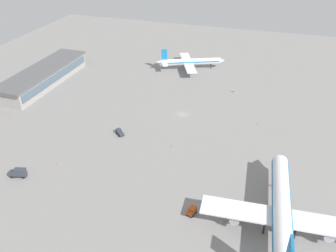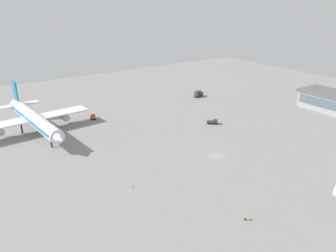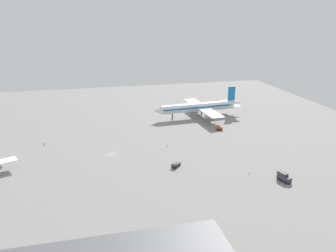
# 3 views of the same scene
# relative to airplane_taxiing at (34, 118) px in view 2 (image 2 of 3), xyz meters

# --- Properties ---
(ground) EXTENTS (288.00, 288.00, 0.00)m
(ground) POSITION_rel_airplane_taxiing_xyz_m (-55.52, -44.40, -6.16)
(ground) COLOR gray
(airplane_taxiing) EXTENTS (55.68, 44.73, 16.93)m
(airplane_taxiing) POSITION_rel_airplane_taxiing_xyz_m (0.00, 0.00, 0.00)
(airplane_taxiing) COLOR white
(airplane_taxiing) RESTS_ON ground
(pushback_tractor) EXTENTS (4.38, 4.52, 1.90)m
(pushback_tractor) POSITION_rel_airplane_taxiing_xyz_m (-31.61, -63.96, -5.19)
(pushback_tractor) COLOR black
(pushback_tractor) RESTS_ON ground
(baggage_tug) EXTENTS (3.61, 2.98, 2.30)m
(baggage_tug) POSITION_rel_airplane_taxiing_xyz_m (2.28, -24.88, -5.00)
(baggage_tug) COLOR black
(baggage_tug) RESTS_ON ground
(catering_truck) EXTENTS (3.36, 5.90, 3.30)m
(catering_truck) POSITION_rel_airplane_taxiing_xyz_m (3.69, -85.23, -4.46)
(catering_truck) COLOR black
(catering_truck) RESTS_ON ground
(ground_crew_worker) EXTENTS (0.53, 0.53, 1.67)m
(ground_crew_worker) POSITION_rel_airplane_taxiing_xyz_m (-85.06, -26.31, -5.31)
(ground_crew_worker) COLOR #1E2338
(ground_crew_worker) RESTS_ON ground
(safety_cone_near_gate) EXTENTS (0.44, 0.44, 0.60)m
(safety_cone_near_gate) POSITION_rel_airplane_taxiing_xyz_m (-29.45, -41.18, -5.86)
(safety_cone_near_gate) COLOR #EA590C
(safety_cone_near_gate) RESTS_ON ground
(safety_cone_mid_apron) EXTENTS (0.44, 0.44, 0.60)m
(safety_cone_mid_apron) POSITION_rel_airplane_taxiing_xyz_m (-5.81, -76.74, -5.86)
(safety_cone_mid_apron) COLOR #EA590C
(safety_cone_mid_apron) RESTS_ON ground
(safety_cone_far_side) EXTENTS (0.44, 0.44, 0.60)m
(safety_cone_far_side) POSITION_rel_airplane_taxiing_xyz_m (-56.60, -11.61, -5.86)
(safety_cone_far_side) COLOR #EA590C
(safety_cone_far_side) RESTS_ON ground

